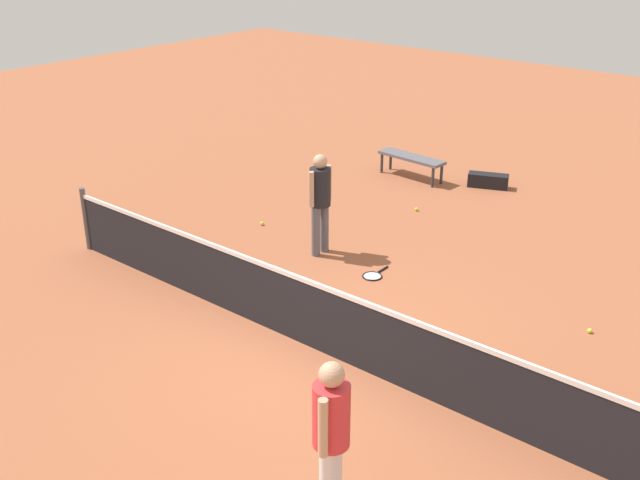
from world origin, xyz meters
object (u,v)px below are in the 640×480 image
object	(u,v)px
tennis_ball_near_player	(416,209)
tennis_ball_midcourt	(262,223)
tennis_ball_by_net	(590,331)
player_near_side	(320,196)
equipment_bag	(486,180)
tennis_racket_near_player	(373,275)
courtside_bench	(411,159)
player_far_side	(331,429)

from	to	relation	value
tennis_ball_near_player	tennis_ball_midcourt	world-z (taller)	same
tennis_ball_near_player	tennis_ball_by_net	size ratio (longest dim) A/B	1.00
player_near_side	equipment_bag	distance (m)	4.74
player_near_side	tennis_racket_near_player	world-z (taller)	player_near_side
courtside_bench	tennis_ball_by_net	bearing A→B (deg)	144.59
player_far_side	tennis_racket_near_player	world-z (taller)	player_far_side
player_near_side	tennis_ball_near_player	xyz separation A→B (m)	(-0.21, -2.61, -0.98)
player_near_side	courtside_bench	bearing A→B (deg)	-77.51
tennis_ball_near_player	courtside_bench	size ratio (longest dim) A/B	0.04
tennis_ball_by_net	equipment_bag	world-z (taller)	equipment_bag
player_far_side	tennis_ball_near_player	world-z (taller)	player_far_side
tennis_ball_near_player	tennis_racket_near_player	bearing A→B (deg)	109.49
tennis_ball_by_net	tennis_ball_near_player	bearing A→B (deg)	-28.36
tennis_racket_near_player	equipment_bag	distance (m)	4.80
tennis_ball_midcourt	equipment_bag	world-z (taller)	equipment_bag
equipment_bag	tennis_ball_by_net	bearing A→B (deg)	131.77
tennis_ball_by_net	tennis_ball_midcourt	distance (m)	5.98
tennis_ball_near_player	courtside_bench	distance (m)	1.92
player_near_side	player_far_side	size ratio (longest dim) A/B	1.00
player_near_side	tennis_ball_by_net	size ratio (longest dim) A/B	25.76
tennis_racket_near_player	equipment_bag	xyz separation A→B (m)	(0.60, -4.76, 0.13)
tennis_ball_by_net	courtside_bench	world-z (taller)	courtside_bench
player_far_side	tennis_ball_by_net	world-z (taller)	player_far_side
player_near_side	tennis_ball_near_player	world-z (taller)	player_near_side
tennis_racket_near_player	tennis_ball_by_net	bearing A→B (deg)	-171.78
tennis_ball_midcourt	player_far_side	bearing A→B (deg)	138.63
tennis_ball_by_net	tennis_ball_midcourt	bearing A→B (deg)	0.76
player_far_side	tennis_ball_midcourt	distance (m)	7.21
equipment_bag	courtside_bench	bearing A→B (deg)	18.65
tennis_ball_midcourt	courtside_bench	world-z (taller)	courtside_bench
tennis_ball_by_net	tennis_ball_midcourt	xyz separation A→B (m)	(5.98, 0.08, 0.00)
player_far_side	equipment_bag	world-z (taller)	player_far_side
tennis_ball_near_player	tennis_ball_midcourt	bearing A→B (deg)	53.04
courtside_bench	equipment_bag	size ratio (longest dim) A/B	1.80
tennis_racket_near_player	tennis_ball_by_net	size ratio (longest dim) A/B	8.85
tennis_ball_near_player	tennis_ball_midcourt	distance (m)	2.95
tennis_ball_midcourt	courtside_bench	distance (m)	3.94
tennis_ball_midcourt	equipment_bag	distance (m)	4.87
tennis_ball_by_net	equipment_bag	bearing A→B (deg)	-48.23
tennis_racket_near_player	equipment_bag	bearing A→B (deg)	-82.87
player_near_side	tennis_ball_midcourt	world-z (taller)	player_near_side
player_far_side	equipment_bag	xyz separation A→B (m)	(3.22, -9.10, -0.87)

